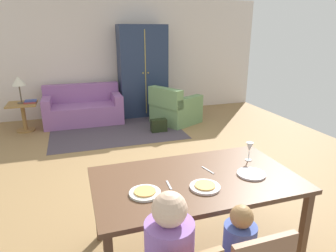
# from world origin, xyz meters

# --- Properties ---
(ground_plane) EXTENTS (7.09, 6.13, 0.02)m
(ground_plane) POSITION_xyz_m (0.00, 0.46, -0.01)
(ground_plane) COLOR olive
(back_wall) EXTENTS (7.09, 0.10, 2.70)m
(back_wall) POSITION_xyz_m (0.00, 3.58, 1.35)
(back_wall) COLOR beige
(back_wall) RESTS_ON ground_plane
(dining_table) EXTENTS (1.77, 1.01, 0.76)m
(dining_table) POSITION_xyz_m (-0.23, -1.59, 0.69)
(dining_table) COLOR brown
(dining_table) RESTS_ON ground_plane
(plate_near_man) EXTENTS (0.25, 0.25, 0.02)m
(plate_near_man) POSITION_xyz_m (-0.71, -1.71, 0.77)
(plate_near_man) COLOR silver
(plate_near_man) RESTS_ON dining_table
(pizza_near_man) EXTENTS (0.17, 0.17, 0.01)m
(pizza_near_man) POSITION_xyz_m (-0.71, -1.71, 0.78)
(pizza_near_man) COLOR #E7A550
(pizza_near_man) RESTS_ON plate_near_man
(plate_near_child) EXTENTS (0.25, 0.25, 0.02)m
(plate_near_child) POSITION_xyz_m (-0.23, -1.77, 0.77)
(plate_near_child) COLOR white
(plate_near_child) RESTS_ON dining_table
(pizza_near_child) EXTENTS (0.17, 0.17, 0.01)m
(pizza_near_child) POSITION_xyz_m (-0.23, -1.77, 0.78)
(pizza_near_child) COLOR gold
(pizza_near_child) RESTS_ON plate_near_child
(plate_near_woman) EXTENTS (0.25, 0.25, 0.02)m
(plate_near_woman) POSITION_xyz_m (0.26, -1.69, 0.77)
(plate_near_woman) COLOR silver
(plate_near_woman) RESTS_ON dining_table
(wine_glass) EXTENTS (0.07, 0.07, 0.19)m
(wine_glass) POSITION_xyz_m (0.41, -1.41, 0.89)
(wine_glass) COLOR silver
(wine_glass) RESTS_ON dining_table
(fork) EXTENTS (0.02, 0.15, 0.01)m
(fork) POSITION_xyz_m (-0.49, -1.64, 0.76)
(fork) COLOR silver
(fork) RESTS_ON dining_table
(knife) EXTENTS (0.05, 0.17, 0.01)m
(knife) POSITION_xyz_m (-0.07, -1.49, 0.76)
(knife) COLOR silver
(knife) RESTS_ON dining_table
(area_rug) EXTENTS (2.60, 1.80, 0.01)m
(area_rug) POSITION_xyz_m (-0.38, 2.11, 0.00)
(area_rug) COLOR #453B45
(area_rug) RESTS_ON ground_plane
(couch) EXTENTS (1.65, 0.86, 0.82)m
(couch) POSITION_xyz_m (-0.97, 2.97, 0.30)
(couch) COLOR #905C98
(couch) RESTS_ON ground_plane
(armchair) EXTENTS (1.16, 1.15, 0.82)m
(armchair) POSITION_xyz_m (0.94, 2.29, 0.32)
(armchair) COLOR #678C58
(armchair) RESTS_ON ground_plane
(armoire) EXTENTS (1.10, 0.59, 2.10)m
(armoire) POSITION_xyz_m (0.45, 3.19, 1.05)
(armoire) COLOR #212E49
(armoire) RESTS_ON ground_plane
(side_table) EXTENTS (0.56, 0.56, 0.58)m
(side_table) POSITION_xyz_m (-2.16, 2.71, 0.38)
(side_table) COLOR olive
(side_table) RESTS_ON ground_plane
(table_lamp) EXTENTS (0.26, 0.26, 0.54)m
(table_lamp) POSITION_xyz_m (-2.16, 2.71, 1.01)
(table_lamp) COLOR brown
(table_lamp) RESTS_ON side_table
(book_lower) EXTENTS (0.22, 0.16, 0.03)m
(book_lower) POSITION_xyz_m (-2.00, 2.69, 0.59)
(book_lower) COLOR #98393A
(book_lower) RESTS_ON side_table
(book_upper) EXTENTS (0.22, 0.16, 0.03)m
(book_upper) POSITION_xyz_m (-1.99, 2.71, 0.62)
(book_upper) COLOR #394788
(book_upper) RESTS_ON book_lower
(handbag) EXTENTS (0.32, 0.16, 0.26)m
(handbag) POSITION_xyz_m (0.44, 1.81, 0.13)
(handbag) COLOR black
(handbag) RESTS_ON ground_plane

